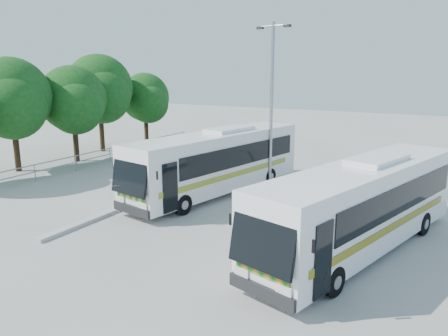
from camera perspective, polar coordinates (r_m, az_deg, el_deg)
The scene contains 10 objects.
ground at distance 20.20m, azimuth -5.53°, elevation -5.19°, with size 100.00×100.00×0.00m, color #AAAAA4.
kerb_divider at distance 23.02m, azimuth -7.45°, elevation -2.79°, with size 0.40×16.00×0.15m, color #B2B2AD.
railing at distance 29.34m, azimuth -17.37°, elevation 1.45°, with size 0.06×22.00×1.00m.
tree_far_b at distance 29.42m, azimuth -25.97°, elevation 8.32°, with size 5.33×5.03×6.96m.
tree_far_c at distance 31.18m, azimuth -19.08°, elevation 8.51°, with size 4.97×4.69×6.49m.
tree_far_d at distance 34.57m, azimuth -15.91°, elevation 10.01°, with size 5.62×5.30×7.33m.
tree_far_e at distance 37.52m, azimuth -10.19°, elevation 9.05°, with size 4.54×4.28×5.92m.
coach_main at distance 22.01m, azimuth -0.84°, elevation 0.96°, with size 4.35×11.43×3.11m.
coach_adjacent at distance 15.78m, azimuth 17.58°, elevation -4.60°, with size 5.03×11.13×3.04m.
lamppost at distance 23.17m, azimuth 6.24°, elevation 9.03°, with size 2.06×0.73×8.56m.
Camera 1 is at (10.95, -15.79, 6.23)m, focal length 35.00 mm.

